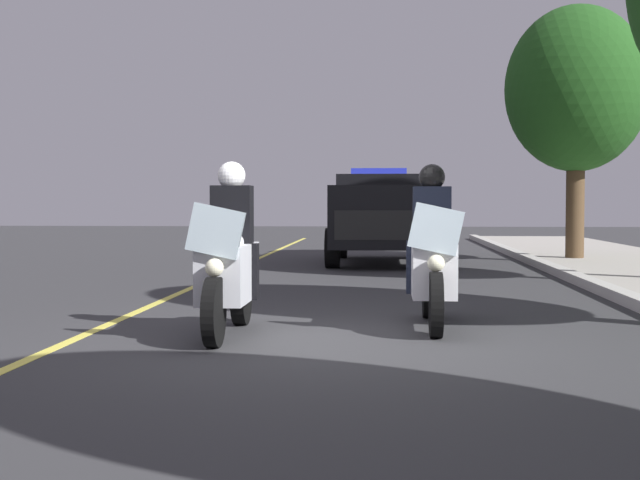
{
  "coord_description": "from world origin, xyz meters",
  "views": [
    {
      "loc": [
        8.27,
        0.72,
        1.31
      ],
      "look_at": [
        -1.39,
        0.0,
        0.9
      ],
      "focal_mm": 49.88,
      "sensor_mm": 36.0,
      "label": 1
    }
  ],
  "objects_px": {
    "police_motorcycle_lead_left": "(229,264)",
    "police_motorcycle_lead_right": "(432,261)",
    "police_suv": "(379,214)",
    "tree_behind_suv": "(577,90)"
  },
  "relations": [
    {
      "from": "police_motorcycle_lead_right",
      "to": "police_suv",
      "type": "distance_m",
      "value": 9.9
    },
    {
      "from": "police_motorcycle_lead_left",
      "to": "police_suv",
      "type": "distance_m",
      "value": 10.71
    },
    {
      "from": "police_motorcycle_lead_left",
      "to": "tree_behind_suv",
      "type": "xyz_separation_m",
      "value": [
        -11.12,
        5.67,
        3.06
      ]
    },
    {
      "from": "police_motorcycle_lead_left",
      "to": "police_motorcycle_lead_right",
      "type": "relative_size",
      "value": 1.0
    },
    {
      "from": "police_motorcycle_lead_left",
      "to": "police_suv",
      "type": "xyz_separation_m",
      "value": [
        -10.61,
        1.38,
        0.37
      ]
    },
    {
      "from": "tree_behind_suv",
      "to": "police_suv",
      "type": "bearing_deg",
      "value": -83.15
    },
    {
      "from": "police_motorcycle_lead_right",
      "to": "police_suv",
      "type": "bearing_deg",
      "value": -176.23
    },
    {
      "from": "police_motorcycle_lead_left",
      "to": "police_motorcycle_lead_right",
      "type": "height_order",
      "value": "same"
    },
    {
      "from": "police_motorcycle_lead_left",
      "to": "police_motorcycle_lead_right",
      "type": "distance_m",
      "value": 2.16
    },
    {
      "from": "police_suv",
      "to": "tree_behind_suv",
      "type": "xyz_separation_m",
      "value": [
        -0.51,
        4.28,
        2.69
      ]
    }
  ]
}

